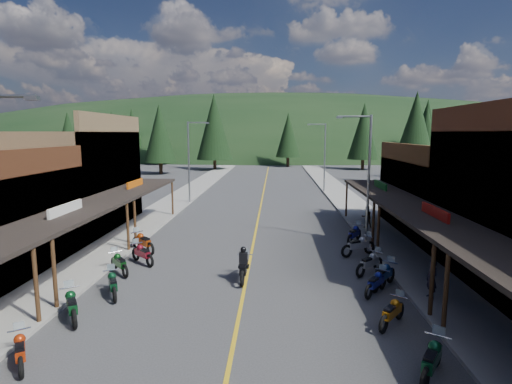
# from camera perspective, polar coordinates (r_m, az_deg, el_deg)

# --- Properties ---
(ground) EXTENTS (220.00, 220.00, 0.00)m
(ground) POSITION_cam_1_polar(r_m,az_deg,el_deg) (18.09, -1.76, -14.06)
(ground) COLOR #38383A
(ground) RESTS_ON ground
(centerline) EXTENTS (0.15, 90.00, 0.01)m
(centerline) POSITION_cam_1_polar(r_m,az_deg,el_deg) (37.33, 0.63, -2.23)
(centerline) COLOR gold
(centerline) RESTS_ON ground
(sidewalk_west) EXTENTS (3.40, 94.00, 0.15)m
(sidewalk_west) POSITION_cam_1_polar(r_m,az_deg,el_deg) (38.62, -12.39, -1.97)
(sidewalk_west) COLOR gray
(sidewalk_west) RESTS_ON ground
(sidewalk_east) EXTENTS (3.40, 94.00, 0.15)m
(sidewalk_east) POSITION_cam_1_polar(r_m,az_deg,el_deg) (38.01, 13.86, -2.18)
(sidewalk_east) COLOR gray
(sidewalk_east) RESTS_ON ground
(shop_west_3) EXTENTS (10.90, 10.20, 8.20)m
(shop_west_3) POSITION_cam_1_polar(r_m,az_deg,el_deg) (31.96, -25.53, 1.51)
(shop_west_3) COLOR brown
(shop_west_3) RESTS_ON ground
(shop_east_3) EXTENTS (10.90, 10.20, 6.20)m
(shop_east_3) POSITION_cam_1_polar(r_m,az_deg,el_deg) (30.91, 26.39, -0.60)
(shop_east_3) COLOR #4C2D16
(shop_east_3) RESTS_ON ground
(streetlight_1) EXTENTS (2.16, 0.18, 8.00)m
(streetlight_1) POSITION_cam_1_polar(r_m,az_deg,el_deg) (39.61, -9.39, 4.77)
(streetlight_1) COLOR gray
(streetlight_1) RESTS_ON ground
(streetlight_2) EXTENTS (2.16, 0.18, 8.00)m
(streetlight_2) POSITION_cam_1_polar(r_m,az_deg,el_deg) (25.41, 15.50, 2.58)
(streetlight_2) COLOR gray
(streetlight_2) RESTS_ON ground
(streetlight_3) EXTENTS (2.16, 0.18, 8.00)m
(streetlight_3) POSITION_cam_1_polar(r_m,az_deg,el_deg) (47.06, 9.62, 5.33)
(streetlight_3) COLOR gray
(streetlight_3) RESTS_ON ground
(ridge_hill) EXTENTS (310.00, 140.00, 60.00)m
(ridge_hill) POSITION_cam_1_polar(r_m,az_deg,el_deg) (151.82, 2.22, 5.83)
(ridge_hill) COLOR black
(ridge_hill) RESTS_ON ground
(pine_0) EXTENTS (5.04, 5.04, 11.00)m
(pine_0) POSITION_cam_1_polar(r_m,az_deg,el_deg) (88.86, -25.22, 7.37)
(pine_0) COLOR black
(pine_0) RESTS_ON ground
(pine_1) EXTENTS (5.88, 5.88, 12.50)m
(pine_1) POSITION_cam_1_polar(r_m,az_deg,el_deg) (90.28, -13.73, 8.41)
(pine_1) COLOR black
(pine_1) RESTS_ON ground
(pine_2) EXTENTS (6.72, 6.72, 14.00)m
(pine_2) POSITION_cam_1_polar(r_m,az_deg,el_deg) (75.52, -5.99, 9.21)
(pine_2) COLOR black
(pine_2) RESTS_ON ground
(pine_3) EXTENTS (5.04, 5.04, 11.00)m
(pine_3) POSITION_cam_1_polar(r_m,az_deg,el_deg) (82.70, 4.61, 8.12)
(pine_3) COLOR black
(pine_3) RESTS_ON ground
(pine_4) EXTENTS (5.88, 5.88, 12.50)m
(pine_4) POSITION_cam_1_polar(r_m,az_deg,el_deg) (78.45, 15.15, 8.39)
(pine_4) COLOR black
(pine_4) RESTS_ON ground
(pine_5) EXTENTS (6.72, 6.72, 14.00)m
(pine_5) POSITION_cam_1_polar(r_m,az_deg,el_deg) (94.49, 23.21, 8.42)
(pine_5) COLOR black
(pine_5) RESTS_ON ground
(pine_6) EXTENTS (5.04, 5.04, 11.00)m
(pine_6) POSITION_cam_1_polar(r_m,az_deg,el_deg) (92.20, 31.96, 6.91)
(pine_6) COLOR black
(pine_6) RESTS_ON ground
(pine_7) EXTENTS (5.88, 5.88, 12.50)m
(pine_7) POSITION_cam_1_polar(r_m,az_deg,el_deg) (98.47, -17.25, 8.26)
(pine_7) COLOR black
(pine_7) RESTS_ON ground
(pine_8) EXTENTS (4.48, 4.48, 10.00)m
(pine_8) POSITION_cam_1_polar(r_m,az_deg,el_deg) (61.28, -19.82, 7.07)
(pine_8) COLOR black
(pine_8) RESTS_ON ground
(pine_9) EXTENTS (4.93, 4.93, 10.80)m
(pine_9) POSITION_cam_1_polar(r_m,az_deg,el_deg) (65.69, 23.10, 7.31)
(pine_9) COLOR black
(pine_9) RESTS_ON ground
(pine_10) EXTENTS (5.38, 5.38, 11.60)m
(pine_10) POSITION_cam_1_polar(r_m,az_deg,el_deg) (69.40, -13.59, 8.10)
(pine_10) COLOR black
(pine_10) RESTS_ON ground
(pine_11) EXTENTS (5.82, 5.82, 12.40)m
(pine_11) POSITION_cam_1_polar(r_m,az_deg,el_deg) (57.76, 21.81, 8.11)
(pine_11) COLOR black
(pine_11) RESTS_ON ground
(bike_west_5) EXTENTS (1.60, 1.97, 1.10)m
(bike_west_5) POSITION_cam_1_polar(r_m,az_deg,el_deg) (14.57, -30.63, -18.73)
(bike_west_5) COLOR red
(bike_west_5) RESTS_ON ground
(bike_west_6) EXTENTS (1.83, 2.28, 1.28)m
(bike_west_6) POSITION_cam_1_polar(r_m,az_deg,el_deg) (16.82, -24.85, -14.31)
(bike_west_6) COLOR #0D411C
(bike_west_6) RESTS_ON ground
(bike_west_7) EXTENTS (1.57, 2.17, 1.19)m
(bike_west_7) POSITION_cam_1_polar(r_m,az_deg,el_deg) (18.44, -19.79, -12.14)
(bike_west_7) COLOR #0B391D
(bike_west_7) RESTS_ON ground
(bike_west_8) EXTENTS (1.90, 2.02, 1.19)m
(bike_west_8) POSITION_cam_1_polar(r_m,az_deg,el_deg) (21.10, -18.95, -9.48)
(bike_west_8) COLOR #0B3A11
(bike_west_8) RESTS_ON ground
(bike_west_9) EXTENTS (2.05, 2.00, 1.23)m
(bike_west_9) POSITION_cam_1_polar(r_m,az_deg,el_deg) (22.25, -15.93, -8.36)
(bike_west_9) COLOR maroon
(bike_west_9) RESTS_ON ground
(bike_west_10) EXTENTS (2.25, 2.17, 1.34)m
(bike_west_10) POSITION_cam_1_polar(r_m,az_deg,el_deg) (24.32, -15.85, -6.78)
(bike_west_10) COLOR #A0370B
(bike_west_10) RESTS_ON ground
(bike_east_5) EXTENTS (1.81, 2.24, 1.25)m
(bike_east_5) POSITION_cam_1_polar(r_m,az_deg,el_deg) (13.16, 23.84, -20.89)
(bike_east_5) COLOR #0D4424
(bike_east_5) RESTS_ON ground
(bike_east_6) EXTENTS (1.77, 1.98, 1.14)m
(bike_east_6) POSITION_cam_1_polar(r_m,az_deg,el_deg) (15.76, 18.88, -15.80)
(bike_east_6) COLOR #CB700E
(bike_east_6) RESTS_ON ground
(bike_east_7) EXTENTS (1.74, 1.99, 1.14)m
(bike_east_7) POSITION_cam_1_polar(r_m,az_deg,el_deg) (18.36, 16.77, -12.17)
(bike_east_7) COLOR navy
(bike_east_7) RESTS_ON ground
(bike_east_8) EXTENTS (1.97, 2.18, 1.27)m
(bike_east_8) POSITION_cam_1_polar(r_m,az_deg,el_deg) (19.17, 17.76, -11.12)
(bike_east_8) COLOR navy
(bike_east_8) RESTS_ON ground
(bike_east_9) EXTENTS (2.04, 2.00, 1.22)m
(bike_east_9) POSITION_cam_1_polar(r_m,az_deg,el_deg) (20.74, 15.93, -9.60)
(bike_east_9) COLOR gray
(bike_east_9) RESTS_ON ground
(bike_east_10) EXTENTS (2.38, 1.76, 1.31)m
(bike_east_10) POSITION_cam_1_polar(r_m,az_deg,el_deg) (23.50, 14.42, -7.29)
(bike_east_10) COLOR #A8A8AD
(bike_east_10) RESTS_ON ground
(bike_east_11) EXTENTS (1.79, 2.32, 1.29)m
(bike_east_11) POSITION_cam_1_polar(r_m,az_deg,el_deg) (26.10, 13.88, -5.72)
(bike_east_11) COLOR navy
(bike_east_11) RESTS_ON ground
(rider_on_bike) EXTENTS (0.78, 2.27, 1.72)m
(rider_on_bike) POSITION_cam_1_polar(r_m,az_deg,el_deg) (19.14, -1.76, -10.56)
(rider_on_bike) COLOR black
(rider_on_bike) RESTS_ON ground
(pedestrian_east_a) EXTENTS (0.46, 0.65, 1.66)m
(pedestrian_east_a) POSITION_cam_1_polar(r_m,az_deg,el_deg) (18.29, 23.79, -11.26)
(pedestrian_east_a) COLOR #241F2F
(pedestrian_east_a) RESTS_ON sidewalk_east
(pedestrian_east_b) EXTENTS (0.83, 0.57, 1.58)m
(pedestrian_east_b) POSITION_cam_1_polar(r_m,az_deg,el_deg) (29.84, 15.52, -3.43)
(pedestrian_east_b) COLOR #4E4331
(pedestrian_east_b) RESTS_ON sidewalk_east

